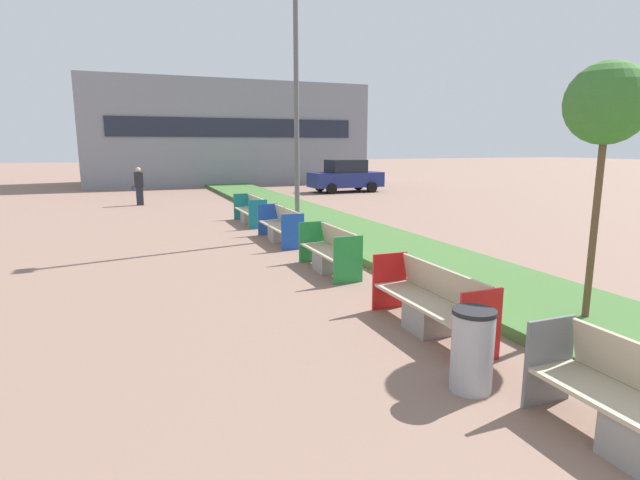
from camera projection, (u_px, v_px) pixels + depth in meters
planter_grass_strip at (387, 246)px, 13.01m from camera, size 2.80×120.00×0.18m
building_backdrop at (225, 134)px, 36.35m from camera, size 19.01×8.35×6.91m
bench_red_frame at (430, 307)px, 7.23m from camera, size 0.65×2.32×0.94m
bench_green_frame at (330, 254)px, 10.72m from camera, size 0.65×2.09×0.94m
bench_blue_frame at (281, 228)px, 14.04m from camera, size 0.65×2.44×0.94m
bench_teal_frame at (251, 213)px, 17.30m from camera, size 0.65×2.37×0.94m
litter_bin at (472, 350)px, 5.47m from camera, size 0.48×0.48×0.93m
street_lamp_post at (296, 91)px, 13.85m from camera, size 0.24×0.44×7.56m
sapling_tree_near at (607, 106)px, 6.84m from camera, size 1.13×1.13×3.81m
pedestrian_walking at (139, 186)px, 22.49m from camera, size 0.53×0.24×1.71m
parked_car_distant at (346, 176)px, 28.93m from camera, size 4.27×2.00×1.86m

